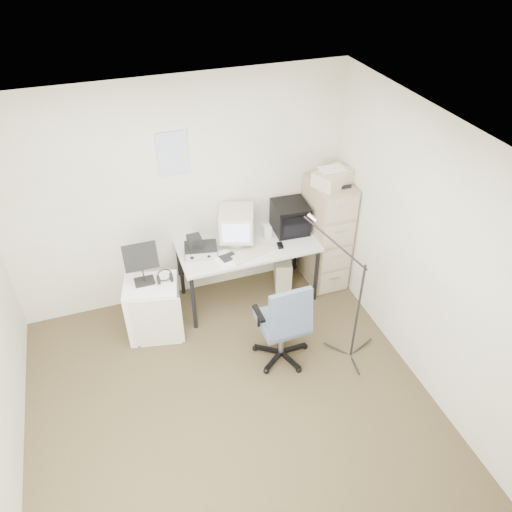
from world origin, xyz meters
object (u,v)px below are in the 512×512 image
object	(u,v)px
desk	(248,271)
office_chair	(282,320)
filing_cabinet	(326,233)
side_cart	(154,309)

from	to	relation	value
desk	office_chair	size ratio (longest dim) A/B	1.50
filing_cabinet	side_cart	distance (m)	2.10
filing_cabinet	office_chair	world-z (taller)	filing_cabinet
office_chair	filing_cabinet	bearing A→B (deg)	46.01
filing_cabinet	desk	distance (m)	0.99
filing_cabinet	desk	size ratio (longest dim) A/B	0.87
filing_cabinet	office_chair	bearing A→B (deg)	-132.64
filing_cabinet	office_chair	xyz separation A→B (m)	(-0.93, -1.01, -0.15)
desk	side_cart	size ratio (longest dim) A/B	2.29
desk	side_cart	world-z (taller)	desk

